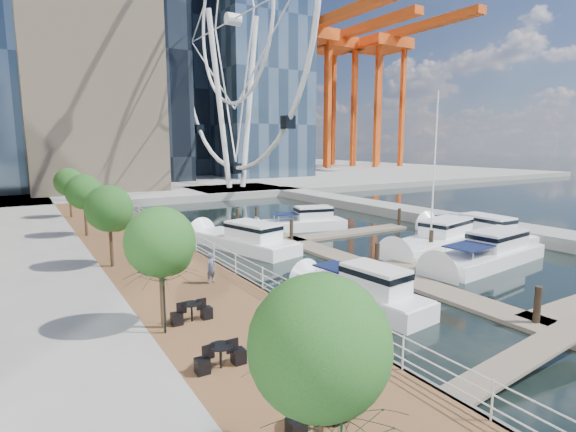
# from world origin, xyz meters

# --- Properties ---
(ground) EXTENTS (520.00, 520.00, 0.00)m
(ground) POSITION_xyz_m (0.00, 0.00, 0.00)
(ground) COLOR black
(ground) RESTS_ON ground
(boardwalk) EXTENTS (6.00, 60.00, 1.00)m
(boardwalk) POSITION_xyz_m (-9.00, 15.00, 0.50)
(boardwalk) COLOR brown
(boardwalk) RESTS_ON ground
(seawall) EXTENTS (0.25, 60.00, 1.00)m
(seawall) POSITION_xyz_m (-6.00, 15.00, 0.50)
(seawall) COLOR #595954
(seawall) RESTS_ON ground
(land_far) EXTENTS (200.00, 114.00, 1.00)m
(land_far) POSITION_xyz_m (0.00, 102.00, 0.50)
(land_far) COLOR gray
(land_far) RESTS_ON ground
(breakwater) EXTENTS (4.00, 60.00, 1.00)m
(breakwater) POSITION_xyz_m (20.00, 20.00, 0.50)
(breakwater) COLOR gray
(breakwater) RESTS_ON ground
(pier) EXTENTS (14.00, 12.00, 1.00)m
(pier) POSITION_xyz_m (14.00, 52.00, 0.50)
(pier) COLOR gray
(pier) RESTS_ON ground
(railing) EXTENTS (0.10, 60.00, 1.05)m
(railing) POSITION_xyz_m (-6.10, 15.00, 1.52)
(railing) COLOR white
(railing) RESTS_ON boardwalk
(floating_docks) EXTENTS (16.00, 34.00, 2.60)m
(floating_docks) POSITION_xyz_m (7.97, 9.98, 0.49)
(floating_docks) COLOR #6D6051
(floating_docks) RESTS_ON ground
(ferris_wheel) EXTENTS (5.80, 45.60, 47.80)m
(ferris_wheel) POSITION_xyz_m (14.00, 52.00, 25.92)
(ferris_wheel) COLOR white
(ferris_wheel) RESTS_ON ground
(port_cranes) EXTENTS (40.00, 52.00, 38.00)m
(port_cranes) POSITION_xyz_m (67.67, 95.67, 20.00)
(port_cranes) COLOR #D84C14
(port_cranes) RESTS_ON ground
(street_trees) EXTENTS (2.60, 42.60, 4.60)m
(street_trees) POSITION_xyz_m (-11.40, 14.00, 4.29)
(street_trees) COLOR #3F2B1C
(street_trees) RESTS_ON ground
(cafe_tables) EXTENTS (2.50, 13.70, 0.74)m
(cafe_tables) POSITION_xyz_m (-10.40, -2.00, 1.37)
(cafe_tables) COLOR black
(cafe_tables) RESTS_ON ground
(yacht_foreground) EXTENTS (11.17, 4.09, 2.15)m
(yacht_foreground) POSITION_xyz_m (10.24, 5.42, 0.00)
(yacht_foreground) COLOR white
(yacht_foreground) RESTS_ON ground
(pedestrian_near) EXTENTS (0.66, 0.56, 1.55)m
(pedestrian_near) POSITION_xyz_m (-7.82, 8.17, 1.77)
(pedestrian_near) COLOR #4B5565
(pedestrian_near) RESTS_ON boardwalk
(pedestrian_mid) EXTENTS (0.88, 0.95, 1.56)m
(pedestrian_mid) POSITION_xyz_m (-8.09, 15.88, 1.78)
(pedestrian_mid) COLOR #84765B
(pedestrian_mid) RESTS_ON boardwalk
(pedestrian_far) EXTENTS (0.95, 0.92, 1.59)m
(pedestrian_far) POSITION_xyz_m (-9.09, 27.90, 1.80)
(pedestrian_far) COLOR #383D46
(pedestrian_far) RESTS_ON boardwalk
(moored_yachts) EXTENTS (22.21, 35.72, 11.50)m
(moored_yachts) POSITION_xyz_m (9.20, 9.79, 0.00)
(moored_yachts) COLOR white
(moored_yachts) RESTS_ON ground
(cafe_seating) EXTENTS (3.86, 13.54, 2.55)m
(cafe_seating) POSITION_xyz_m (-11.33, -2.11, 2.22)
(cafe_seating) COLOR #0E3621
(cafe_seating) RESTS_ON ground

